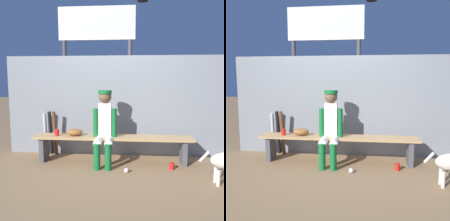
# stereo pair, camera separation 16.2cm
# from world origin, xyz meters

# --- Properties ---
(ground_plane) EXTENTS (30.00, 30.00, 0.00)m
(ground_plane) POSITION_xyz_m (0.00, 0.00, 0.00)
(ground_plane) COLOR olive
(chainlink_fence) EXTENTS (4.12, 0.03, 1.88)m
(chainlink_fence) POSITION_xyz_m (0.00, 0.47, 0.94)
(chainlink_fence) COLOR gray
(chainlink_fence) RESTS_ON ground_plane
(dugout_bench) EXTENTS (2.74, 0.36, 0.46)m
(dugout_bench) POSITION_xyz_m (0.00, 0.00, 0.37)
(dugout_bench) COLOR tan
(dugout_bench) RESTS_ON ground_plane
(player_seated) EXTENTS (0.41, 0.55, 1.26)m
(player_seated) POSITION_xyz_m (-0.12, -0.11, 0.68)
(player_seated) COLOR silver
(player_seated) RESTS_ON ground_plane
(baseball_glove) EXTENTS (0.28, 0.20, 0.12)m
(baseball_glove) POSITION_xyz_m (-0.65, 0.00, 0.52)
(baseball_glove) COLOR brown
(baseball_glove) RESTS_ON dugout_bench
(bat_wood_dark) EXTENTS (0.08, 0.18, 0.85)m
(bat_wood_dark) POSITION_xyz_m (-1.10, 0.29, 0.43)
(bat_wood_dark) COLOR brown
(bat_wood_dark) RESTS_ON ground_plane
(bat_aluminum_black) EXTENTS (0.07, 0.15, 0.84)m
(bat_aluminum_black) POSITION_xyz_m (-1.22, 0.36, 0.42)
(bat_aluminum_black) COLOR black
(bat_aluminum_black) RESTS_ON ground_plane
(bat_aluminum_silver) EXTENTS (0.07, 0.13, 0.80)m
(bat_aluminum_silver) POSITION_xyz_m (-1.32, 0.36, 0.40)
(bat_aluminum_silver) COLOR #B7B7BC
(bat_aluminum_silver) RESTS_ON ground_plane
(baseball) EXTENTS (0.07, 0.07, 0.07)m
(baseball) POSITION_xyz_m (0.26, -0.47, 0.04)
(baseball) COLOR white
(baseball) RESTS_ON ground_plane
(cup_on_ground) EXTENTS (0.08, 0.08, 0.11)m
(cup_on_ground) POSITION_xyz_m (0.99, -0.27, 0.06)
(cup_on_ground) COLOR red
(cup_on_ground) RESTS_ON ground_plane
(cup_on_bench) EXTENTS (0.08, 0.08, 0.11)m
(cup_on_bench) POSITION_xyz_m (-0.96, -0.03, 0.52)
(cup_on_bench) COLOR red
(cup_on_bench) RESTS_ON dugout_bench
(scoreboard) EXTENTS (2.05, 0.27, 3.33)m
(scoreboard) POSITION_xyz_m (-0.43, 1.63, 2.31)
(scoreboard) COLOR #3F3F42
(scoreboard) RESTS_ON ground_plane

